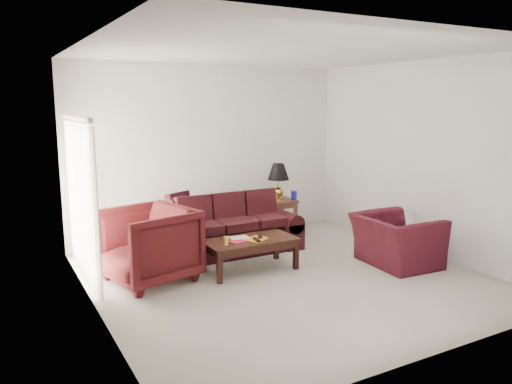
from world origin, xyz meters
TOP-DOWN VIEW (x-y plane):
  - floor at (0.00, 0.00)m, footprint 5.00×5.00m
  - blinds at (-2.42, 1.30)m, footprint 0.10×2.00m
  - sofa at (-0.11, 1.38)m, footprint 2.16×0.97m
  - throw_pillow at (-0.79, 1.98)m, footprint 0.49×0.39m
  - end_table at (1.13, 2.08)m, footprint 0.58×0.58m
  - table_lamp at (1.16, 2.12)m, footprint 0.48×0.48m
  - clock at (0.91, 1.90)m, footprint 0.14×0.05m
  - blue_canister at (1.36, 1.90)m, footprint 0.13×0.13m
  - picture_frame at (0.93, 2.28)m, footprint 0.14×0.17m
  - floor_lamp at (-2.20, 2.09)m, footprint 0.34×0.34m
  - armchair_left at (-1.69, 0.74)m, footprint 1.32×1.30m
  - armchair_right at (1.70, -0.32)m, footprint 1.06×1.19m
  - coffee_table at (-0.30, 0.48)m, footprint 1.41×0.90m
  - magazine_red at (-0.51, 0.44)m, footprint 0.30×0.26m
  - magazine_white at (-0.41, 0.58)m, footprint 0.28×0.22m
  - magazine_orange at (-0.23, 0.41)m, footprint 0.38×0.35m
  - remote_a at (-0.28, 0.32)m, footprint 0.08×0.19m
  - remote_b at (-0.15, 0.46)m, footprint 0.14×0.18m
  - yellow_glass at (-0.72, 0.39)m, footprint 0.08×0.08m

SIDE VIEW (x-z plane):
  - floor at x=0.00m, z-range 0.00..0.00m
  - coffee_table at x=-0.30m, z-range 0.00..0.46m
  - end_table at x=1.13m, z-range 0.00..0.62m
  - armchair_right at x=1.70m, z-range 0.00..0.73m
  - sofa at x=-0.11m, z-range 0.00..0.88m
  - magazine_red at x=-0.51m, z-range 0.46..0.47m
  - magazine_white at x=-0.41m, z-range 0.46..0.47m
  - magazine_orange at x=-0.23m, z-range 0.46..0.48m
  - remote_b at x=-0.15m, z-range 0.48..0.50m
  - remote_a at x=-0.28m, z-range 0.48..0.50m
  - armchair_left at x=-1.69m, z-range 0.00..1.00m
  - yellow_glass at x=-0.72m, z-range 0.46..0.57m
  - clock at x=0.91m, z-range 0.62..0.75m
  - picture_frame at x=0.93m, z-range 0.67..0.72m
  - blue_canister at x=1.36m, z-range 0.62..0.79m
  - throw_pillow at x=-0.79m, z-range 0.48..0.94m
  - floor_lamp at x=-2.20m, z-range 0.00..1.60m
  - table_lamp at x=1.16m, z-range 0.62..1.27m
  - blinds at x=-2.42m, z-range 0.00..2.16m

